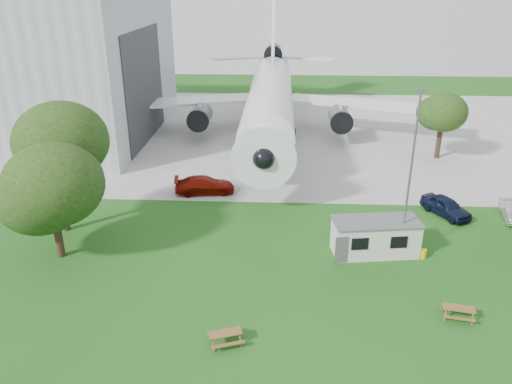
{
  "coord_description": "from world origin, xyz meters",
  "views": [
    {
      "loc": [
        -0.71,
        -25.9,
        18.54
      ],
      "look_at": [
        -2.4,
        8.0,
        4.0
      ],
      "focal_mm": 35.0,
      "sensor_mm": 36.0,
      "label": 1
    }
  ],
  "objects_px": {
    "picnic_east": "(457,318)",
    "site_cabin": "(375,237)",
    "airliner": "(270,95)",
    "picnic_west": "(225,344)"
  },
  "relations": [
    {
      "from": "airliner",
      "to": "site_cabin",
      "type": "bearing_deg",
      "value": -74.16
    },
    {
      "from": "airliner",
      "to": "picnic_east",
      "type": "bearing_deg",
      "value": -71.99
    },
    {
      "from": "airliner",
      "to": "site_cabin",
      "type": "distance_m",
      "value": 30.83
    },
    {
      "from": "airliner",
      "to": "picnic_east",
      "type": "xyz_separation_m",
      "value": [
        12.02,
        -36.95,
        -5.27
      ]
    },
    {
      "from": "site_cabin",
      "to": "picnic_east",
      "type": "distance_m",
      "value": 8.49
    },
    {
      "from": "picnic_east",
      "to": "picnic_west",
      "type": "bearing_deg",
      "value": -155.94
    },
    {
      "from": "site_cabin",
      "to": "picnic_west",
      "type": "bearing_deg",
      "value": -133.26
    },
    {
      "from": "picnic_east",
      "to": "site_cabin",
      "type": "bearing_deg",
      "value": 127.83
    },
    {
      "from": "site_cabin",
      "to": "picnic_west",
      "type": "relative_size",
      "value": 3.84
    },
    {
      "from": "airliner",
      "to": "picnic_east",
      "type": "relative_size",
      "value": 26.52
    }
  ]
}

